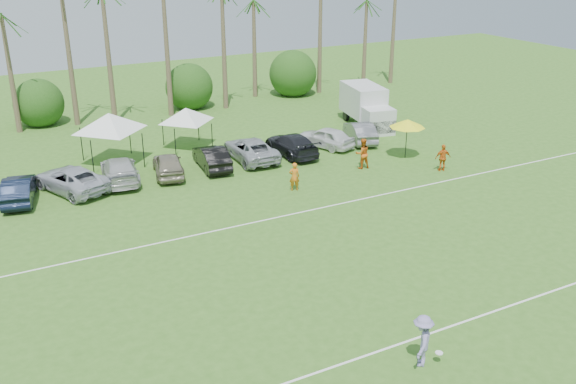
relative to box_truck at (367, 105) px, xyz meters
name	(u,v)px	position (x,y,z in m)	size (l,w,h in m)	color
ground	(414,384)	(-16.05, -26.17, -1.62)	(120.00, 120.00, 0.00)	#39691F
field_lines	(297,277)	(-16.05, -18.17, -1.62)	(80.00, 12.10, 0.01)	white
palm_tree_4	(56,25)	(-20.05, 11.83, 5.86)	(2.40, 2.40, 8.90)	brown
palm_tree_5	(109,10)	(-16.05, 11.83, 6.73)	(2.40, 2.40, 9.90)	brown
palm_tree_8	(262,13)	(-3.05, 11.83, 5.86)	(2.40, 2.40, 8.90)	brown
palm_tree_9	(312,0)	(1.95, 11.83, 6.73)	(2.40, 2.40, 9.90)	brown
bush_tree_1	(37,100)	(-22.05, 12.83, 0.17)	(4.00, 4.00, 4.00)	brown
bush_tree_2	(184,84)	(-10.05, 12.83, 0.17)	(4.00, 4.00, 4.00)	brown
bush_tree_3	(287,73)	(-0.05, 12.83, 0.17)	(4.00, 4.00, 4.00)	brown
sideline_player_a	(294,177)	(-11.29, -9.20, -0.78)	(0.61, 0.40, 1.68)	orange
sideline_player_b	(362,153)	(-5.72, -7.88, -0.65)	(0.94, 0.73, 1.94)	#CD5E16
sideline_player_c	(443,158)	(-1.58, -10.64, -0.77)	(1.00, 0.42, 1.70)	orange
box_truck	(367,105)	(0.00, 0.00, 0.00)	(3.31, 6.20, 3.03)	silver
canopy_tent_left	(108,113)	(-19.37, 0.31, 1.73)	(4.83, 4.83, 3.92)	black
canopy_tent_right	(186,108)	(-13.99, 1.29, 1.19)	(4.06, 4.06, 3.29)	black
market_umbrella	(407,123)	(-2.02, -7.51, 0.72)	(2.34, 2.34, 2.61)	black
frisbee_player	(422,341)	(-15.20, -25.43, -0.67)	(1.40, 1.36, 1.90)	#8A81B7
parked_car_1	(19,189)	(-25.47, -3.54, -0.91)	(1.52, 4.34, 1.43)	black
parked_car_2	(71,179)	(-22.62, -3.32, -0.91)	(2.38, 5.15, 1.43)	#B6B8C3
parked_car_3	(120,170)	(-19.77, -3.01, -0.91)	(2.01, 4.93, 1.43)	#BEBEBE
parked_car_4	(168,164)	(-16.92, -3.44, -0.91)	(1.69, 4.20, 1.43)	gray
parked_car_5	(212,157)	(-14.07, -3.42, -0.91)	(1.52, 4.34, 1.43)	black
parked_car_6	(251,149)	(-11.21, -3.10, -0.91)	(2.38, 5.15, 1.43)	#A7AAAF
parked_car_7	(292,144)	(-8.36, -3.42, -0.91)	(2.01, 4.93, 1.43)	black
parked_car_8	(326,137)	(-5.51, -3.11, -0.91)	(1.69, 4.20, 1.43)	white
parked_car_9	(360,132)	(-2.66, -3.11, -0.91)	(1.52, 4.34, 1.43)	slate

